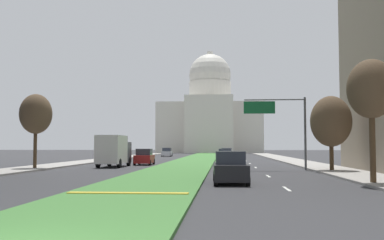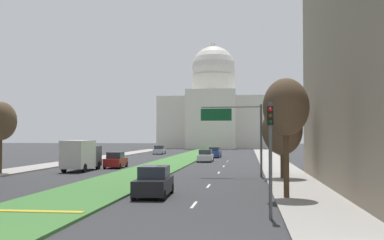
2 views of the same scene
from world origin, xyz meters
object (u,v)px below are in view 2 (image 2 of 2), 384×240
sedan_distant (205,156)px  sedan_far_horizon (214,153)px  capitol_building (213,110)px  sedan_midblock (116,161)px  street_tree_right_mid (282,130)px  sedan_lead_stopped (154,182)px  overhead_guide_sign (238,125)px  street_tree_right_near (286,108)px  box_truck_delivery (81,155)px  traffic_light_near_right (270,144)px  sedan_very_far (159,150)px  street_tree_left_mid (1,121)px

sedan_distant → sedan_far_horizon: (0.37, 12.61, 0.01)m
capitol_building → sedan_midblock: bearing=-93.2°
street_tree_right_mid → sedan_midblock: street_tree_right_mid is taller
sedan_lead_stopped → overhead_guide_sign: bearing=71.1°
overhead_guide_sign → street_tree_right_near: street_tree_right_near is taller
capitol_building → box_truck_delivery: 91.89m
street_tree_right_near → traffic_light_near_right: bearing=-100.9°
street_tree_right_mid → traffic_light_near_right: bearing=-95.8°
sedan_very_far → overhead_guide_sign: bearing=-71.1°
capitol_building → sedan_midblock: 86.96m
traffic_light_near_right → sedan_midblock: 34.56m
capitol_building → box_truck_delivery: bearing=-94.5°
capitol_building → sedan_midblock: capitol_building is taller
sedan_lead_stopped → sedan_distant: 36.87m
capitol_building → sedan_very_far: bearing=-98.6°
street_tree_right_mid → capitol_building: bearing=97.6°
capitol_building → sedan_lead_stopped: bearing=-87.7°
sedan_lead_stopped → sedan_far_horizon: 49.48m
sedan_lead_stopped → sedan_distant: size_ratio=1.07×
capitol_building → sedan_far_horizon: 61.57m
traffic_light_near_right → sedan_far_horizon: (-6.52, 56.25, -2.50)m
capitol_building → street_tree_right_mid: bearing=-82.4°
street_tree_left_mid → street_tree_right_near: bearing=-29.0°
sedan_lead_stopped → box_truck_delivery: size_ratio=0.69×
sedan_far_horizon → sedan_very_far: (-11.83, 12.75, -0.01)m
overhead_guide_sign → sedan_far_horizon: size_ratio=1.50×
sedan_lead_stopped → sedan_midblock: 25.53m
overhead_guide_sign → sedan_very_far: size_ratio=1.43×
traffic_light_near_right → overhead_guide_sign: size_ratio=0.80×
capitol_building → traffic_light_near_right: size_ratio=6.05×
overhead_guide_sign → street_tree_right_near: bearing=-78.1°
street_tree_right_mid → sedan_lead_stopped: (-8.57, -11.73, -3.32)m
sedan_far_horizon → sedan_very_far: bearing=132.9°
sedan_midblock → sedan_distant: 15.95m
street_tree_right_mid → sedan_far_horizon: 38.82m
sedan_lead_stopped → sedan_far_horizon: sedan_lead_stopped is taller
sedan_very_far → traffic_light_near_right: bearing=-75.1°
traffic_light_near_right → sedan_distant: size_ratio=1.25×
street_tree_right_mid → overhead_guide_sign: bearing=147.4°
traffic_light_near_right → street_tree_right_mid: bearing=84.2°
street_tree_right_near → street_tree_right_mid: street_tree_right_near is taller
sedan_midblock → sedan_distant: size_ratio=1.02×
sedan_very_far → box_truck_delivery: bearing=-89.9°
sedan_distant → box_truck_delivery: 21.33m
sedan_far_horizon → sedan_distant: bearing=-91.7°
street_tree_right_near → street_tree_right_mid: (0.68, 12.23, -1.12)m
street_tree_right_near → sedan_midblock: size_ratio=1.66×
street_tree_right_mid → street_tree_right_near: bearing=-93.2°
capitol_building → street_tree_right_mid: size_ratio=4.97×
street_tree_right_mid → sedan_midblock: 21.81m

